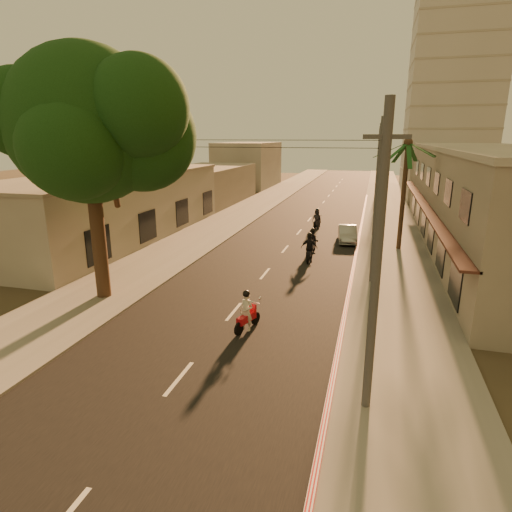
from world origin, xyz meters
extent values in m
plane|color=#383023|center=(0.00, 0.00, 0.00)|extent=(160.00, 160.00, 0.00)
cube|color=black|center=(0.00, 20.00, 0.01)|extent=(10.00, 140.00, 0.02)
cube|color=slate|center=(7.50, 20.00, 0.06)|extent=(5.00, 140.00, 0.12)
cube|color=slate|center=(-7.50, 20.00, 0.06)|extent=(5.00, 140.00, 0.12)
cube|color=#B71315|center=(5.10, 15.00, 0.10)|extent=(0.20, 60.00, 0.20)
cube|color=gray|center=(14.00, 18.00, 3.50)|extent=(8.00, 34.00, 7.00)
cube|color=#A5A195|center=(14.00, 18.00, 7.15)|extent=(8.20, 34.20, 0.30)
cube|color=#402119|center=(9.70, 18.00, 3.10)|extent=(0.80, 34.00, 0.12)
cube|color=#A5A195|center=(-14.00, 14.00, 2.50)|extent=(8.00, 24.00, 5.00)
cube|color=gray|center=(-14.00, 14.00, 5.10)|extent=(8.20, 24.20, 0.20)
cube|color=#B7B5B2|center=(16.00, 56.00, 14.00)|extent=(12.00, 12.00, 28.00)
cylinder|color=black|center=(-7.00, 2.00, 3.00)|extent=(0.70, 0.70, 6.00)
cylinder|color=black|center=(-6.20, 2.40, 6.00)|extent=(1.22, 2.17, 3.04)
cylinder|color=black|center=(-7.60, 1.70, 6.20)|extent=(1.31, 1.49, 2.73)
sphere|color=black|center=(-7.00, 2.00, 8.50)|extent=(7.20, 7.20, 7.20)
sphere|color=black|center=(-4.80, 3.00, 8.00)|extent=(5.20, 5.20, 5.20)
sphere|color=black|center=(-8.80, 2.80, 8.20)|extent=(4.80, 4.80, 4.80)
sphere|color=black|center=(-6.40, 0.20, 7.60)|extent=(4.60, 4.60, 4.60)
sphere|color=black|center=(-4.00, 1.50, 9.20)|extent=(4.40, 4.40, 4.40)
sphere|color=black|center=(-9.40, 0.80, 9.00)|extent=(4.00, 4.00, 4.00)
sphere|color=black|center=(-5.80, 4.40, 9.60)|extent=(4.40, 4.40, 4.40)
cylinder|color=black|center=(8.00, 16.00, 3.80)|extent=(0.32, 0.32, 7.60)
sphere|color=black|center=(8.00, 16.00, 7.60)|extent=(0.60, 0.60, 0.60)
cylinder|color=#38383A|center=(6.20, -4.00, 4.50)|extent=(0.26, 0.26, 9.00)
cube|color=#38383A|center=(6.20, -4.00, 8.00)|extent=(1.20, 0.12, 0.12)
cylinder|color=#38383A|center=(6.20, 8.00, 4.50)|extent=(0.26, 0.26, 9.00)
cube|color=#38383A|center=(6.20, 8.00, 8.00)|extent=(1.20, 0.12, 0.12)
cylinder|color=#38383A|center=(6.20, 20.00, 4.50)|extent=(0.26, 0.26, 9.00)
cube|color=#38383A|center=(6.20, 20.00, 8.00)|extent=(1.20, 0.12, 0.12)
cylinder|color=#38383A|center=(6.20, 32.00, 4.50)|extent=(0.26, 0.26, 9.00)
cube|color=#38383A|center=(6.20, 32.00, 8.00)|extent=(1.20, 0.12, 0.12)
cylinder|color=#38383A|center=(6.20, 44.00, 4.50)|extent=(0.26, 0.26, 9.00)
cube|color=#38383A|center=(6.20, 44.00, 8.00)|extent=(1.20, 0.12, 0.12)
cube|color=#A5A195|center=(14.00, 45.00, 3.00)|extent=(8.00, 14.00, 6.00)
cube|color=#A5A195|center=(-14.00, 34.00, 2.20)|extent=(8.00, 14.00, 4.40)
cube|color=#A5A195|center=(-14.00, 52.00, 3.50)|extent=(8.00, 14.00, 7.00)
cylinder|color=black|center=(1.35, 0.95, 0.29)|extent=(0.27, 0.57, 0.57)
cylinder|color=black|center=(0.97, -0.26, 0.29)|extent=(0.27, 0.57, 0.57)
cube|color=#B40D18|center=(1.14, 0.27, 0.56)|extent=(0.61, 1.15, 0.31)
cube|color=#B40D18|center=(1.29, 0.76, 0.71)|extent=(0.32, 0.19, 0.61)
cylinder|color=silver|center=(1.33, 0.87, 1.07)|extent=(0.55, 0.21, 0.04)
imported|color=beige|center=(1.14, 0.27, 0.86)|extent=(0.86, 0.77, 1.71)
sphere|color=black|center=(1.14, 0.27, 1.66)|extent=(0.31, 0.31, 0.31)
sphere|color=silver|center=(1.05, 0.94, 1.32)|extent=(0.12, 0.12, 0.12)
sphere|color=silver|center=(1.59, 0.77, 1.32)|extent=(0.12, 0.12, 0.12)
cylinder|color=black|center=(2.11, 14.03, 0.29)|extent=(0.13, 0.59, 0.58)
cylinder|color=black|center=(2.05, 12.74, 0.29)|extent=(0.13, 0.59, 0.58)
cube|color=black|center=(2.08, 13.31, 0.57)|extent=(0.34, 1.16, 0.31)
cube|color=black|center=(2.10, 13.83, 0.73)|extent=(0.32, 0.12, 0.62)
cylinder|color=silver|center=(2.11, 13.95, 1.09)|extent=(0.57, 0.07, 0.04)
imported|color=black|center=(2.08, 13.31, 0.87)|extent=(0.91, 0.74, 1.75)
sphere|color=black|center=(2.08, 13.31, 1.70)|extent=(0.31, 0.31, 0.31)
cylinder|color=black|center=(2.10, 12.11, 0.31)|extent=(0.15, 0.62, 0.62)
cylinder|color=black|center=(2.18, 10.74, 0.31)|extent=(0.15, 0.62, 0.62)
cube|color=black|center=(2.14, 11.34, 0.61)|extent=(0.38, 1.23, 0.33)
cube|color=black|center=(2.11, 11.89, 0.77)|extent=(0.34, 0.13, 0.66)
cylinder|color=silver|center=(2.10, 12.02, 1.16)|extent=(0.61, 0.08, 0.04)
imported|color=black|center=(2.14, 11.34, 0.92)|extent=(1.14, 0.58, 1.85)
sphere|color=black|center=(2.14, 11.34, 1.80)|extent=(0.33, 0.33, 0.33)
cylinder|color=black|center=(1.35, 22.71, 0.28)|extent=(0.20, 0.58, 0.57)
cylinder|color=black|center=(1.13, 21.46, 0.28)|extent=(0.20, 0.58, 0.57)
cube|color=black|center=(1.23, 22.01, 0.56)|extent=(0.47, 1.15, 0.30)
cube|color=black|center=(1.32, 22.51, 0.71)|extent=(0.32, 0.15, 0.61)
cylinder|color=silver|center=(1.34, 22.63, 1.07)|extent=(0.56, 0.14, 0.04)
imported|color=black|center=(1.23, 22.01, 0.85)|extent=(1.02, 0.83, 1.71)
sphere|color=black|center=(1.23, 22.01, 1.66)|extent=(0.30, 0.30, 0.30)
imported|color=#9FA2A7|center=(4.23, 17.59, 0.63)|extent=(2.20, 4.13, 1.26)
camera|label=1|loc=(5.97, -15.78, 8.02)|focal=30.00mm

